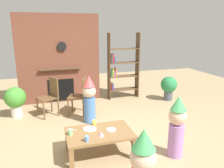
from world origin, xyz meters
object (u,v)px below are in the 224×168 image
bookshelf (121,68)px  paper_cup_near_left (87,139)px  paper_cup_near_right (70,132)px  paper_cup_center (94,123)px  paper_plate_rear (90,129)px  potted_plant_tall (169,86)px  child_by_the_chairs (89,98)px  dining_chair_left (51,94)px  coffee_table (99,135)px  child_in_pink (177,125)px  paper_plate_front (111,130)px  dining_chair_middle (81,94)px  potted_plant_short (15,99)px  birthday_cake_slice (101,134)px

bookshelf → paper_cup_near_left: (-1.56, -2.99, -0.45)m
bookshelf → paper_cup_near_right: size_ratio=21.11×
paper_cup_center → paper_plate_rear: 0.18m
paper_cup_near_left → potted_plant_tall: 3.66m
child_by_the_chairs → dining_chair_left: size_ratio=1.16×
coffee_table → child_by_the_chairs: size_ratio=1.02×
child_in_pink → dining_chair_left: (-1.87, 2.36, -0.03)m
paper_plate_front → potted_plant_tall: (2.34, 2.12, 0.01)m
paper_cup_near_left → paper_cup_near_right: bearing=126.8°
paper_plate_front → paper_plate_rear: bearing=158.9°
child_by_the_chairs → dining_chair_middle: size_ratio=1.16×
paper_cup_center → paper_plate_rear: size_ratio=0.41×
potted_plant_short → paper_cup_center: bearing=-50.5°
potted_plant_short → child_in_pink: bearing=-42.8°
coffee_table → paper_plate_rear: bearing=133.2°
paper_cup_near_right → coffee_table: bearing=-5.0°
birthday_cake_slice → dining_chair_middle: (-0.01, 1.93, 0.08)m
paper_cup_center → child_in_pink: bearing=-29.8°
dining_chair_left → birthday_cake_slice: bearing=83.8°
coffee_table → potted_plant_tall: (2.55, 2.13, 0.08)m
paper_cup_near_left → paper_plate_front: (0.45, 0.25, -0.04)m
child_in_pink → paper_cup_near_left: bearing=12.6°
paper_cup_near_right → child_in_pink: bearing=-15.3°
coffee_table → paper_cup_near_right: (-0.46, 0.04, 0.10)m
coffee_table → paper_plate_front: (0.20, 0.01, 0.06)m
bookshelf → child_in_pink: size_ratio=1.87×
bookshelf → paper_plate_front: size_ratio=11.87×
paper_plate_front → dining_chair_middle: dining_chair_middle is taller
birthday_cake_slice → dining_chair_middle: 1.93m
paper_plate_rear → birthday_cake_slice: 0.30m
coffee_table → child_in_pink: child_in_pink is taller
dining_chair_middle → paper_plate_rear: bearing=107.1°
coffee_table → paper_cup_near_right: 0.47m
paper_plate_rear → paper_cup_near_right: bearing=-163.2°
child_in_pink → dining_chair_left: size_ratio=1.13×
paper_cup_near_left → paper_plate_rear: size_ratio=0.40×
child_in_pink → potted_plant_tall: bearing=-99.5°
paper_cup_center → paper_cup_near_right: bearing=-151.4°
paper_cup_center → paper_plate_front: 0.35m
paper_cup_near_right → paper_plate_rear: paper_cup_near_right is taller
potted_plant_tall → potted_plant_short: bearing=-179.1°
potted_plant_tall → dining_chair_left: bearing=-177.1°
child_by_the_chairs → dining_chair_middle: 0.52m
paper_cup_near_right → potted_plant_short: (-1.04, 2.02, -0.01)m
dining_chair_left → potted_plant_tall: 3.26m
bookshelf → child_in_pink: bookshelf is taller
birthday_cake_slice → potted_plant_tall: size_ratio=0.14×
paper_cup_center → paper_plate_rear: (-0.11, -0.14, -0.04)m
dining_chair_middle → potted_plant_short: (-1.48, 0.27, -0.08)m
paper_cup_center → dining_chair_left: (-0.68, 1.68, 0.07)m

